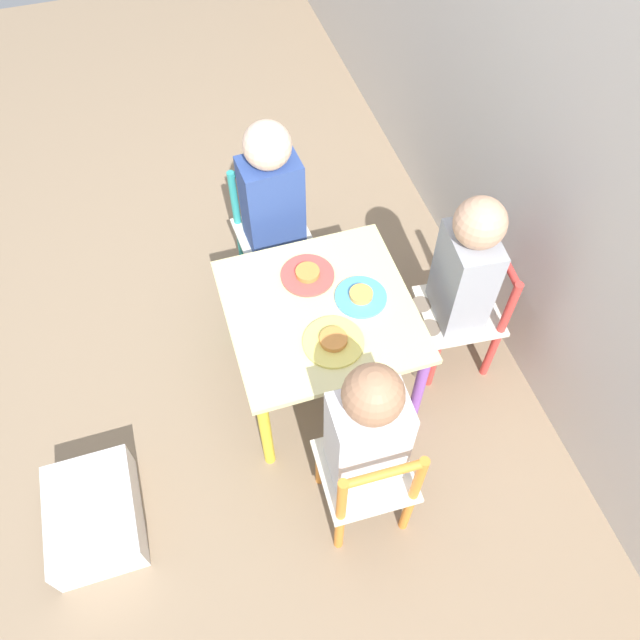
{
  "coord_description": "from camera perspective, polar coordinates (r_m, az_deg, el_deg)",
  "views": [
    {
      "loc": [
        1.09,
        -0.34,
        1.98
      ],
      "look_at": [
        0.0,
        0.0,
        0.36
      ],
      "focal_mm": 35.0,
      "sensor_mm": 36.0,
      "label": 1
    }
  ],
  "objects": [
    {
      "name": "storage_bin",
      "position": [
        2.12,
        -19.91,
        -16.51
      ],
      "size": [
        0.35,
        0.26,
        0.14
      ],
      "color": "silver",
      "rests_on": "ground_plane"
    },
    {
      "name": "chair_red",
      "position": [
        2.19,
        13.11,
        0.68
      ],
      "size": [
        0.28,
        0.28,
        0.51
      ],
      "rotation": [
        0.0,
        0.0,
        -0.09
      ],
      "color": "silver",
      "rests_on": "ground_plane"
    },
    {
      "name": "kids_table",
      "position": [
        1.98,
        -0.0,
        0.05
      ],
      "size": [
        0.58,
        0.58,
        0.42
      ],
      "color": "beige",
      "rests_on": "ground_plane"
    },
    {
      "name": "child_back",
      "position": [
        2.01,
        12.61,
        3.82
      ],
      "size": [
        0.21,
        0.22,
        0.77
      ],
      "rotation": [
        0.0,
        0.0,
        -0.09
      ],
      "color": "#7A6B5B",
      "rests_on": "ground_plane"
    },
    {
      "name": "ground_plane",
      "position": [
        2.29,
        -0.0,
        -5.17
      ],
      "size": [
        6.0,
        6.0,
        0.0
      ],
      "primitive_type": "plane",
      "color": "#8C755B"
    },
    {
      "name": "plate_left",
      "position": [
        2.01,
        -1.14,
        4.18
      ],
      "size": [
        0.17,
        0.17,
        0.03
      ],
      "color": "#E54C47",
      "rests_on": "kids_table"
    },
    {
      "name": "child_right",
      "position": [
        1.69,
        4.14,
        -10.17
      ],
      "size": [
        0.21,
        0.2,
        0.76
      ],
      "rotation": [
        0.0,
        0.0,
        -1.6
      ],
      "color": "#4C608E",
      "rests_on": "ground_plane"
    },
    {
      "name": "plate_back",
      "position": [
        1.96,
        3.76,
        2.17
      ],
      "size": [
        0.16,
        0.16,
        0.03
      ],
      "color": "#4C9EE0",
      "rests_on": "kids_table"
    },
    {
      "name": "chair_teal",
      "position": [
        2.37,
        -4.44,
        7.91
      ],
      "size": [
        0.28,
        0.28,
        0.51
      ],
      "rotation": [
        0.0,
        0.0,
        -4.65
      ],
      "color": "silver",
      "rests_on": "ground_plane"
    },
    {
      "name": "child_left",
      "position": [
        2.19,
        -4.29,
        10.57
      ],
      "size": [
        0.22,
        0.21,
        0.78
      ],
      "rotation": [
        0.0,
        0.0,
        -4.65
      ],
      "color": "#7A6B5B",
      "rests_on": "ground_plane"
    },
    {
      "name": "plate_right",
      "position": [
        1.85,
        1.23,
        -1.96
      ],
      "size": [
        0.18,
        0.18,
        0.03
      ],
      "color": "#EADB66",
      "rests_on": "kids_table"
    },
    {
      "name": "chair_orange",
      "position": [
        1.85,
        4.36,
        -14.38
      ],
      "size": [
        0.27,
        0.27,
        0.51
      ],
      "rotation": [
        0.0,
        0.0,
        -1.6
      ],
      "color": "silver",
      "rests_on": "ground_plane"
    }
  ]
}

